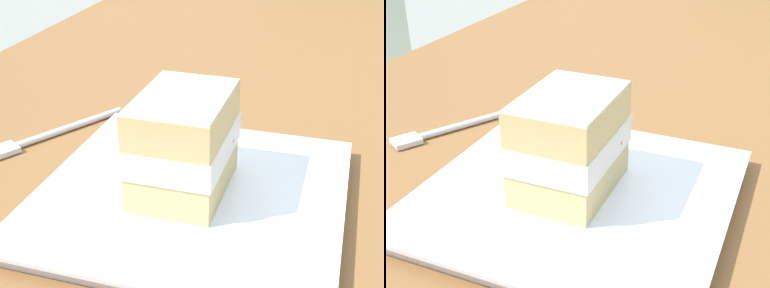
% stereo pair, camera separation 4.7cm
% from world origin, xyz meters
% --- Properties ---
extents(patio_table, '(1.69, 1.05, 0.77)m').
position_xyz_m(patio_table, '(0.00, 0.00, 0.68)').
color(patio_table, brown).
rests_on(patio_table, ground).
extents(dessert_plate, '(0.27, 0.27, 0.02)m').
position_xyz_m(dessert_plate, '(0.24, -0.09, 0.78)').
color(dessert_plate, white).
rests_on(dessert_plate, patio_table).
extents(cake_slice, '(0.11, 0.08, 0.09)m').
position_xyz_m(cake_slice, '(0.24, -0.10, 0.83)').
color(cake_slice, '#E0C17A').
rests_on(cake_slice, dessert_plate).
extents(dessert_fork, '(0.16, 0.10, 0.01)m').
position_xyz_m(dessert_fork, '(0.15, -0.28, 0.77)').
color(dessert_fork, silver).
rests_on(dessert_fork, patio_table).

